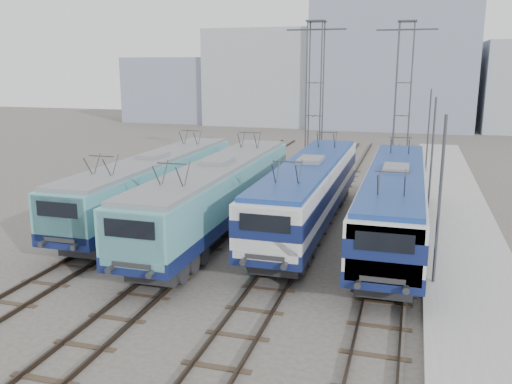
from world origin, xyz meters
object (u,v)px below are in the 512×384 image
(locomotive_far_left, at_px, (153,182))
(locomotive_far_right, at_px, (394,198))
(locomotive_center_right, at_px, (309,188))
(mast_mid, at_px, (432,156))
(locomotive_center_left, at_px, (217,192))
(catenary_tower_west, at_px, (315,94))
(mast_front, at_px, (439,205))
(mast_rear, at_px, (428,133))
(catenary_tower_east, at_px, (403,94))

(locomotive_far_left, distance_m, locomotive_far_right, 13.51)
(locomotive_center_right, height_order, mast_mid, mast_mid)
(locomotive_center_left, bearing_deg, locomotive_far_left, 160.46)
(mast_mid, bearing_deg, catenary_tower_west, 137.07)
(locomotive_center_left, relative_size, mast_front, 2.68)
(catenary_tower_west, height_order, mast_rear, catenary_tower_west)
(mast_mid, bearing_deg, locomotive_center_right, -139.11)
(locomotive_center_right, relative_size, catenary_tower_west, 1.54)
(locomotive_center_right, bearing_deg, mast_mid, 40.89)
(catenary_tower_west, bearing_deg, mast_rear, 24.94)
(locomotive_center_left, height_order, mast_mid, mast_mid)
(locomotive_center_left, relative_size, mast_mid, 2.68)
(locomotive_far_left, relative_size, locomotive_center_left, 0.96)
(locomotive_center_left, relative_size, locomotive_far_right, 1.02)
(locomotive_center_right, xyz_separation_m, mast_front, (6.35, -6.50, 1.15))
(locomotive_center_right, relative_size, mast_front, 2.64)
(locomotive_far_right, bearing_deg, locomotive_far_left, 177.81)
(mast_front, bearing_deg, locomotive_center_left, 158.13)
(locomotive_center_right, relative_size, mast_mid, 2.64)
(locomotive_far_right, height_order, catenary_tower_east, catenary_tower_east)
(catenary_tower_west, xyz_separation_m, mast_front, (8.60, -20.00, -3.14))
(locomotive_far_right, bearing_deg, catenary_tower_west, 114.87)
(locomotive_center_left, bearing_deg, mast_front, -21.87)
(locomotive_far_right, relative_size, mast_rear, 2.62)
(locomotive_far_right, xyz_separation_m, mast_mid, (1.85, 6.56, 1.16))
(locomotive_center_right, xyz_separation_m, locomotive_far_right, (4.50, -1.06, -0.01))
(locomotive_center_left, bearing_deg, mast_rear, 61.09)
(mast_rear, bearing_deg, catenary_tower_west, -155.06)
(locomotive_far_right, relative_size, mast_mid, 2.62)
(locomotive_center_left, relative_size, catenary_tower_east, 1.56)
(locomotive_center_left, xyz_separation_m, locomotive_far_right, (9.00, 1.08, 0.01))
(catenary_tower_east, relative_size, mast_mid, 1.71)
(locomotive_far_left, relative_size, mast_rear, 2.57)
(locomotive_far_left, bearing_deg, locomotive_far_right, -2.19)
(locomotive_far_left, xyz_separation_m, locomotive_center_right, (9.00, 0.55, 0.11))
(locomotive_center_left, distance_m, locomotive_center_right, 4.99)
(locomotive_center_left, xyz_separation_m, catenary_tower_west, (2.25, 15.64, 4.31))
(locomotive_center_left, height_order, catenary_tower_east, catenary_tower_east)
(catenary_tower_east, xyz_separation_m, mast_rear, (2.10, 2.00, -3.14))
(locomotive_center_right, bearing_deg, catenary_tower_west, 99.46)
(mast_mid, distance_m, mast_rear, 12.00)
(locomotive_far_left, relative_size, catenary_tower_west, 1.50)
(locomotive_center_left, xyz_separation_m, catenary_tower_east, (8.75, 17.64, 4.31))
(mast_mid, xyz_separation_m, mast_rear, (0.00, 12.00, 0.00))
(locomotive_center_right, distance_m, mast_mid, 8.48)
(mast_front, bearing_deg, catenary_tower_east, 95.45)
(catenary_tower_east, height_order, mast_rear, catenary_tower_east)
(locomotive_far_left, distance_m, mast_rear, 23.73)
(locomotive_center_right, height_order, catenary_tower_east, catenary_tower_east)
(locomotive_center_left, bearing_deg, locomotive_far_right, 6.85)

